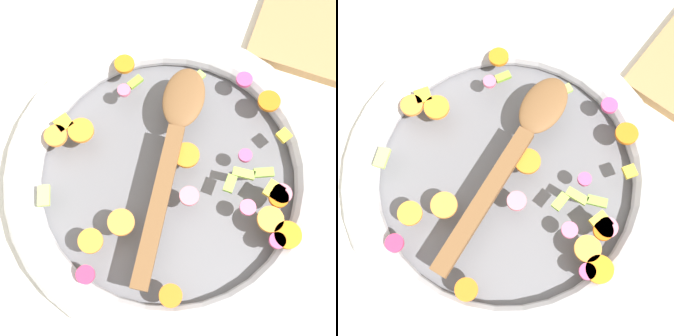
# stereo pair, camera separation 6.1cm
# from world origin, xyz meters

# --- Properties ---
(ground_plane) EXTENTS (4.00, 4.00, 0.00)m
(ground_plane) POSITION_xyz_m (0.00, 0.00, 0.00)
(ground_plane) COLOR silver
(skillet) EXTENTS (0.44, 0.44, 0.05)m
(skillet) POSITION_xyz_m (0.00, 0.00, 0.02)
(skillet) COLOR slate
(skillet) RESTS_ON ground_plane
(chopped_vegetables) EXTENTS (0.36, 0.35, 0.01)m
(chopped_vegetables) POSITION_xyz_m (-0.02, 0.00, 0.05)
(chopped_vegetables) COLOR orange
(chopped_vegetables) RESTS_ON skillet
(wooden_spoon) EXTENTS (0.08, 0.31, 0.01)m
(wooden_spoon) POSITION_xyz_m (0.00, -0.03, 0.06)
(wooden_spoon) COLOR brown
(wooden_spoon) RESTS_ON chopped_vegetables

